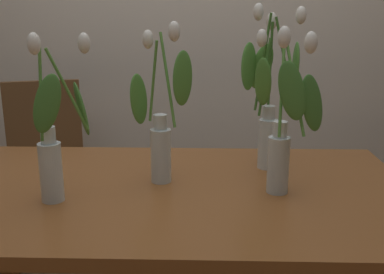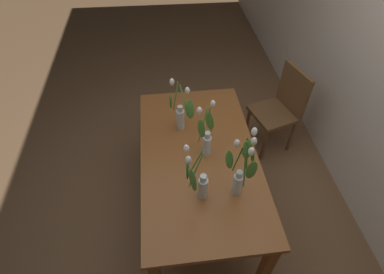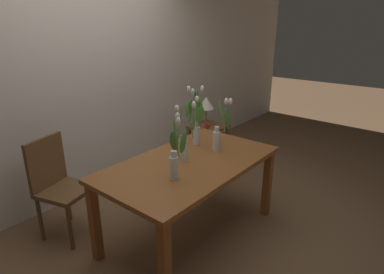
# 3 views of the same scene
# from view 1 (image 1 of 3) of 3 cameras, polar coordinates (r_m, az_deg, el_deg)

# --- Properties ---
(room_wall_rear) EXTENTS (9.00, 0.10, 2.70)m
(room_wall_rear) POSITION_cam_1_polar(r_m,az_deg,el_deg) (2.88, -0.90, 16.35)
(room_wall_rear) COLOR silver
(room_wall_rear) RESTS_ON ground
(dining_table) EXTENTS (1.60, 0.90, 0.74)m
(dining_table) POSITION_cam_1_polar(r_m,az_deg,el_deg) (1.56, -3.23, -9.30)
(dining_table) COLOR brown
(dining_table) RESTS_ON ground
(tulip_vase_0) EXTENTS (0.16, 0.20, 0.50)m
(tulip_vase_0) POSITION_cam_1_polar(r_m,az_deg,el_deg) (1.43, -16.34, -1.05)
(tulip_vase_0) COLOR silver
(tulip_vase_0) RESTS_ON dining_table
(tulip_vase_1) EXTENTS (0.22, 0.15, 0.53)m
(tulip_vase_1) POSITION_cam_1_polar(r_m,az_deg,el_deg) (1.53, -3.84, 0.86)
(tulip_vase_1) COLOR silver
(tulip_vase_1) RESTS_ON dining_table
(tulip_vase_2) EXTENTS (0.22, 0.21, 0.58)m
(tulip_vase_2) POSITION_cam_1_polar(r_m,az_deg,el_deg) (1.68, 9.26, 4.28)
(tulip_vase_2) COLOR silver
(tulip_vase_2) RESTS_ON dining_table
(tulip_vase_3) EXTENTS (0.17, 0.16, 0.52)m
(tulip_vase_3) POSITION_cam_1_polar(r_m,az_deg,el_deg) (1.43, 11.27, -0.33)
(tulip_vase_3) COLOR silver
(tulip_vase_3) RESTS_ON dining_table
(dining_chair) EXTENTS (0.50, 0.50, 0.93)m
(dining_chair) POSITION_cam_1_polar(r_m,az_deg,el_deg) (2.62, -17.39, -2.56)
(dining_chair) COLOR brown
(dining_chair) RESTS_ON ground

